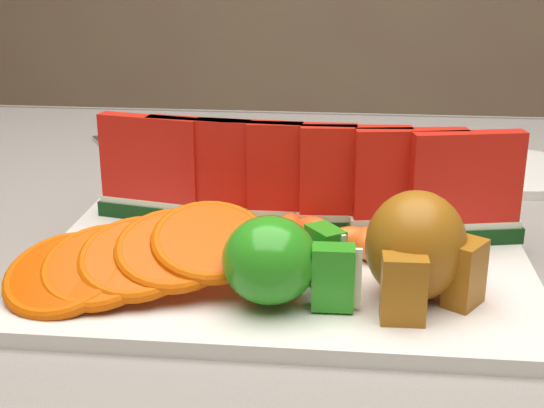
% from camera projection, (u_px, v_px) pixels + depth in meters
% --- Properties ---
extents(table, '(1.40, 0.90, 0.75)m').
position_uv_depth(table, '(230.00, 328.00, 0.75)').
color(table, '#482A18').
rests_on(table, ground).
extents(tablecloth, '(1.53, 1.03, 0.20)m').
position_uv_depth(tablecloth, '(229.00, 271.00, 0.73)').
color(tablecloth, gray).
rests_on(tablecloth, table).
extents(platter, '(0.40, 0.30, 0.01)m').
position_uv_depth(platter, '(285.00, 262.00, 0.63)').
color(platter, silver).
rests_on(platter, tablecloth).
extents(apple_cluster, '(0.11, 0.09, 0.06)m').
position_uv_depth(apple_cluster, '(280.00, 261.00, 0.54)').
color(apple_cluster, '#177C11').
rests_on(apple_cluster, platter).
extents(pear_cluster, '(0.10, 0.10, 0.08)m').
position_uv_depth(pear_cluster, '(418.00, 250.00, 0.54)').
color(pear_cluster, '#B38918').
rests_on(pear_cluster, platter).
extents(side_plate, '(0.24, 0.24, 0.01)m').
position_uv_depth(side_plate, '(508.00, 171.00, 0.88)').
color(side_plate, silver).
rests_on(side_plate, tablecloth).
extents(fork, '(0.10, 0.18, 0.00)m').
position_uv_depth(fork, '(116.00, 150.00, 0.97)').
color(fork, silver).
rests_on(fork, tablecloth).
extents(watermelon_row, '(0.39, 0.07, 0.10)m').
position_uv_depth(watermelon_row, '(301.00, 181.00, 0.67)').
color(watermelon_row, '#0D370F').
rests_on(watermelon_row, platter).
extents(orange_fan_front, '(0.21, 0.14, 0.06)m').
position_uv_depth(orange_fan_front, '(138.00, 257.00, 0.56)').
color(orange_fan_front, '#E54B00').
rests_on(orange_fan_front, platter).
extents(orange_fan_back, '(0.32, 0.09, 0.04)m').
position_uv_depth(orange_fan_back, '(310.00, 184.00, 0.74)').
color(orange_fan_back, '#E54B00').
rests_on(orange_fan_back, platter).
extents(tangerine_segments, '(0.18, 0.08, 0.03)m').
position_uv_depth(tangerine_segments, '(280.00, 235.00, 0.64)').
color(tangerine_segments, orange).
rests_on(tangerine_segments, platter).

